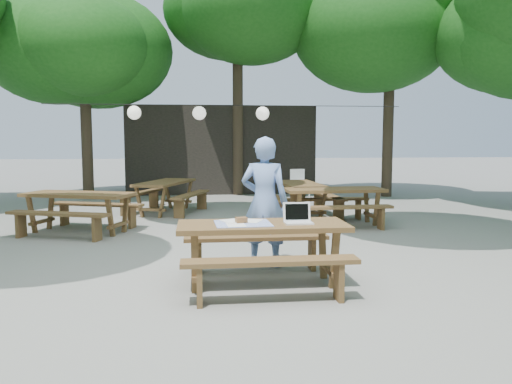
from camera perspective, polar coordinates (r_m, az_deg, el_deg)
The scene contains 12 objects.
ground at distance 6.93m, azimuth -4.58°, elevation -8.52°, with size 80.00×80.00×0.00m, color slate.
pavilion at distance 17.23m, azimuth -4.12°, elevation 4.87°, with size 6.00×3.00×2.80m, color black.
main_picnic_table at distance 5.98m, azimuth 0.76°, elevation -7.03°, with size 2.00×1.58×0.75m.
picnic_table_nw at distance 9.90m, azimuth -19.58°, elevation -2.17°, with size 2.32×2.12×0.75m.
picnic_table_ne at distance 10.29m, azimuth 8.89°, elevation -1.59°, with size 2.02×1.63×0.75m.
picnic_table_far_w at distance 12.07m, azimuth -10.32°, elevation -0.51°, with size 2.13×2.32×0.75m.
picnic_table_far_e at distance 11.43m, azimuth 5.14°, elevation -0.80°, with size 1.67×2.04×0.75m.
woman at distance 6.81m, azimuth 0.98°, elevation -1.14°, with size 0.65×0.43×1.78m, color #7899DB.
plastic_chair at distance 14.16m, azimuth 5.05°, elevation -0.02°, with size 0.54×0.54×0.90m.
laptop at distance 5.95m, azimuth 4.79°, elevation -2.95°, with size 0.33×0.26×0.24m.
tabletop_clutter at distance 5.89m, azimuth -1.58°, elevation -3.52°, with size 0.67×0.60×0.08m.
paper_lanterns at distance 12.73m, azimuth -6.44°, elevation 8.97°, with size 9.00×0.34×0.38m.
Camera 1 is at (-0.21, -6.71, 1.74)m, focal length 35.00 mm.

